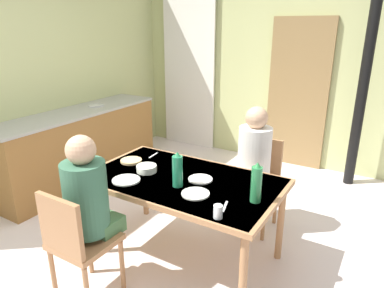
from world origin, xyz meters
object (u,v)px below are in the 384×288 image
object	(u,v)px
chair_near_diner	(76,241)
serving_bowl_center	(147,169)
kitchen_counter	(79,146)
person_far_diner	(254,154)
chair_far_diner	(257,177)
person_near_diner	(87,196)
water_bottle_green_near	(256,183)
dining_table	(182,186)
water_bottle_green_far	(178,170)

from	to	relation	value
chair_near_diner	serving_bowl_center	size ratio (longest dim) A/B	5.12
kitchen_counter	person_far_diner	xyz separation A→B (m)	(2.31, 0.01, 0.33)
kitchen_counter	chair_far_diner	distance (m)	2.31
person_far_diner	kitchen_counter	bearing A→B (deg)	0.35
kitchen_counter	person_near_diner	distance (m)	2.14
person_near_diner	water_bottle_green_near	bearing A→B (deg)	32.34
chair_near_diner	serving_bowl_center	world-z (taller)	chair_near_diner
person_far_diner	person_near_diner	bearing A→B (deg)	63.36
water_bottle_green_near	serving_bowl_center	xyz separation A→B (m)	(-0.97, 0.02, -0.11)
chair_near_diner	person_near_diner	world-z (taller)	person_near_diner
person_near_diner	kitchen_counter	bearing A→B (deg)	140.58
kitchen_counter	chair_near_diner	distance (m)	2.20
dining_table	water_bottle_green_far	size ratio (longest dim) A/B	5.64
kitchen_counter	dining_table	size ratio (longest dim) A/B	1.45
person_far_diner	water_bottle_green_far	world-z (taller)	person_far_diner
person_near_diner	serving_bowl_center	size ratio (longest dim) A/B	4.53
person_far_diner	serving_bowl_center	bearing A→B (deg)	46.84
serving_bowl_center	water_bottle_green_far	bearing A→B (deg)	-14.23
water_bottle_green_far	dining_table	bearing A→B (deg)	107.81
water_bottle_green_far	serving_bowl_center	xyz separation A→B (m)	(-0.37, 0.09, -0.10)
chair_near_diner	person_near_diner	bearing A→B (deg)	90.00
kitchen_counter	person_near_diner	bearing A→B (deg)	-39.42
person_far_diner	water_bottle_green_far	size ratio (longest dim) A/B	2.77
kitchen_counter	person_far_diner	size ratio (longest dim) A/B	2.95
chair_near_diner	chair_far_diner	size ratio (longest dim) A/B	1.00
dining_table	water_bottle_green_near	xyz separation A→B (m)	(0.64, -0.06, 0.20)
chair_near_diner	person_far_diner	xyz separation A→B (m)	(0.68, 1.49, 0.28)
person_near_diner	serving_bowl_center	distance (m)	0.64
kitchen_counter	water_bottle_green_near	xyz separation A→B (m)	(2.61, -0.72, 0.41)
person_near_diner	water_bottle_green_far	size ratio (longest dim) A/B	2.77
kitchen_counter	serving_bowl_center	bearing A→B (deg)	-23.07
dining_table	person_near_diner	distance (m)	0.77
dining_table	kitchen_counter	bearing A→B (deg)	161.41
kitchen_counter	dining_table	world-z (taller)	kitchen_counter
dining_table	water_bottle_green_far	bearing A→B (deg)	-72.19
kitchen_counter	chair_near_diner	bearing A→B (deg)	-42.17
chair_near_diner	person_near_diner	size ratio (longest dim) A/B	1.13
dining_table	chair_near_diner	bearing A→B (deg)	-112.76
chair_far_diner	chair_near_diner	bearing A→B (deg)	67.34
person_near_diner	water_bottle_green_far	xyz separation A→B (m)	(0.38, 0.55, 0.07)
serving_bowl_center	person_near_diner	bearing A→B (deg)	-90.96
person_far_diner	serving_bowl_center	xyz separation A→B (m)	(-0.67, -0.71, -0.03)
water_bottle_green_near	person_far_diner	bearing A→B (deg)	112.49
kitchen_counter	water_bottle_green_far	world-z (taller)	water_bottle_green_far
water_bottle_green_near	chair_near_diner	bearing A→B (deg)	-142.33
water_bottle_green_near	water_bottle_green_far	bearing A→B (deg)	-172.85
kitchen_counter	dining_table	distance (m)	2.09
person_far_diner	serving_bowl_center	size ratio (longest dim) A/B	4.53
dining_table	chair_far_diner	bearing A→B (deg)	67.44
dining_table	person_far_diner	bearing A→B (deg)	63.47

